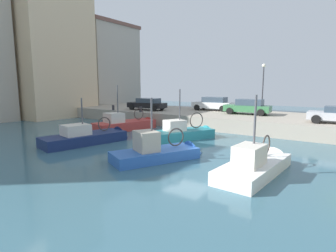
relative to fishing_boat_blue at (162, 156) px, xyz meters
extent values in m
plane|color=#386070|center=(2.52, -0.27, -0.14)|extent=(80.00, 80.00, 0.00)
cube|color=#9E9384|center=(14.02, -0.27, 0.46)|extent=(9.00, 56.00, 1.20)
cube|color=#2D60B7|center=(-0.37, 0.18, -0.14)|extent=(5.02, 3.72, 1.15)
cone|color=#2D60B7|center=(2.05, -1.01, -0.14)|extent=(1.54, 1.88, 1.65)
cube|color=#B2A893|center=(-0.37, 0.18, 0.37)|extent=(4.79, 3.51, 0.08)
cube|color=#B7AD99|center=(-0.82, 0.40, 0.95)|extent=(1.51, 1.62, 1.08)
cylinder|color=#4C4C51|center=(-0.54, 0.26, 1.81)|extent=(0.10, 0.10, 2.87)
torus|color=#3F3833|center=(0.81, -0.40, 1.00)|extent=(0.97, 0.53, 1.04)
sphere|color=white|center=(-1.18, 1.71, 0.03)|extent=(0.32, 0.32, 0.32)
cube|color=navy|center=(0.15, 6.69, -0.14)|extent=(5.98, 3.24, 1.37)
cone|color=navy|center=(3.26, 5.99, -0.14)|extent=(1.28, 1.98, 1.83)
cube|color=#B2A893|center=(0.15, 6.69, 0.47)|extent=(5.73, 3.03, 0.08)
cube|color=beige|center=(-0.41, 6.82, 0.88)|extent=(1.95, 1.72, 0.74)
cylinder|color=#4C4C51|center=(0.08, 6.70, 1.74)|extent=(0.10, 0.10, 2.54)
torus|color=#3F3833|center=(1.70, 6.34, 1.09)|extent=(1.00, 0.30, 1.01)
sphere|color=white|center=(-1.26, 8.15, 0.06)|extent=(0.32, 0.32, 0.32)
cube|color=#BC3833|center=(6.02, 8.40, -0.14)|extent=(5.92, 3.38, 1.53)
cone|color=#BC3833|center=(9.07, 7.63, -0.14)|extent=(1.33, 2.03, 1.87)
cube|color=#9E7A51|center=(6.02, 8.40, 0.54)|extent=(5.66, 3.16, 0.08)
cube|color=beige|center=(4.97, 8.66, 1.02)|extent=(1.69, 1.77, 0.88)
cylinder|color=#4C4C51|center=(5.37, 8.56, 2.20)|extent=(0.10, 0.10, 3.31)
torus|color=#3F3833|center=(7.54, 8.02, 1.19)|extent=(1.06, 0.34, 1.08)
sphere|color=white|center=(4.68, 9.92, 0.09)|extent=(0.32, 0.32, 0.32)
cube|color=teal|center=(5.32, 1.98, -0.14)|extent=(5.23, 3.84, 1.34)
cone|color=teal|center=(7.84, 0.76, -0.14)|extent=(1.56, 1.93, 1.71)
cube|color=#896B4C|center=(5.32, 1.98, 0.46)|extent=(4.98, 3.62, 0.08)
cube|color=beige|center=(4.79, 2.24, 0.92)|extent=(1.77, 1.64, 0.83)
cylinder|color=#4C4C51|center=(5.17, 2.05, 2.02)|extent=(0.10, 0.10, 3.12)
torus|color=#3F3833|center=(6.55, 1.38, 1.19)|extent=(1.15, 0.61, 1.23)
sphere|color=white|center=(4.46, 3.56, 0.06)|extent=(0.32, 0.32, 0.32)
cube|color=white|center=(0.30, -4.99, -0.14)|extent=(5.28, 2.24, 1.18)
cone|color=white|center=(3.22, -5.23, -0.14)|extent=(1.03, 1.70, 1.63)
cube|color=#896B4C|center=(0.30, -4.99, 0.39)|extent=(5.06, 2.07, 0.08)
cube|color=beige|center=(-0.35, -4.93, 0.88)|extent=(1.60, 1.17, 0.91)
cylinder|color=#4C4C51|center=(0.11, -4.97, 1.94)|extent=(0.10, 0.10, 3.10)
torus|color=#3F3833|center=(1.74, -5.11, 0.99)|extent=(0.99, 0.16, 0.99)
sphere|color=white|center=(-1.15, -3.86, 0.03)|extent=(0.32, 0.32, 0.32)
cube|color=#387547|center=(13.95, -0.14, 1.63)|extent=(1.84, 4.36, 0.61)
cube|color=#384756|center=(13.96, -0.35, 2.23)|extent=(1.55, 2.47, 0.59)
cylinder|color=black|center=(13.07, 1.27, 1.38)|extent=(0.25, 0.65, 0.64)
cylinder|color=black|center=(14.68, 1.36, 1.38)|extent=(0.25, 0.65, 0.64)
cylinder|color=black|center=(13.22, -1.63, 1.38)|extent=(0.25, 0.65, 0.64)
cylinder|color=black|center=(14.83, -1.55, 1.38)|extent=(0.25, 0.65, 0.64)
cube|color=black|center=(12.05, 10.65, 1.60)|extent=(2.01, 4.49, 0.55)
cube|color=#384756|center=(12.07, 10.43, 2.13)|extent=(1.66, 2.55, 0.50)
cylinder|color=black|center=(11.10, 12.06, 1.38)|extent=(0.27, 0.66, 0.64)
cylinder|color=black|center=(12.77, 12.19, 1.38)|extent=(0.27, 0.66, 0.64)
cylinder|color=black|center=(11.33, 9.10, 1.38)|extent=(0.27, 0.66, 0.64)
cylinder|color=black|center=(13.00, 9.23, 1.38)|extent=(0.27, 0.66, 0.64)
cylinder|color=black|center=(10.74, -6.33, 1.38)|extent=(0.23, 0.64, 0.64)
cylinder|color=black|center=(12.36, -6.30, 1.38)|extent=(0.23, 0.64, 0.64)
cube|color=silver|center=(15.85, 4.36, 1.65)|extent=(2.09, 4.47, 0.64)
cube|color=#384756|center=(15.86, 4.14, 2.25)|extent=(1.76, 2.53, 0.57)
cylinder|color=black|center=(14.84, 5.79, 1.38)|extent=(0.26, 0.65, 0.64)
cylinder|color=black|center=(16.69, 5.89, 1.38)|extent=(0.26, 0.65, 0.64)
cylinder|color=black|center=(15.01, 2.82, 1.38)|extent=(0.26, 0.65, 0.64)
cylinder|color=black|center=(16.85, 2.92, 1.38)|extent=(0.26, 0.65, 0.64)
cylinder|color=#2D2D33|center=(9.87, 9.73, 1.33)|extent=(0.28, 0.28, 0.55)
cylinder|color=#2D2D33|center=(9.87, 13.73, 1.33)|extent=(0.28, 0.28, 0.55)
cylinder|color=#38383D|center=(15.52, -1.08, 3.31)|extent=(0.12, 0.12, 4.50)
sphere|color=#F2EACC|center=(15.52, -1.08, 5.71)|extent=(0.36, 0.36, 0.36)
cube|color=beige|center=(8.60, 24.14, 8.87)|extent=(8.72, 8.97, 18.03)
cube|color=#B2A899|center=(18.98, 25.01, 6.26)|extent=(9.11, 7.77, 12.81)
cube|color=brown|center=(18.98, 25.01, 12.92)|extent=(9.47, 8.08, 0.50)
camera|label=1|loc=(-11.79, -8.43, 3.95)|focal=28.99mm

